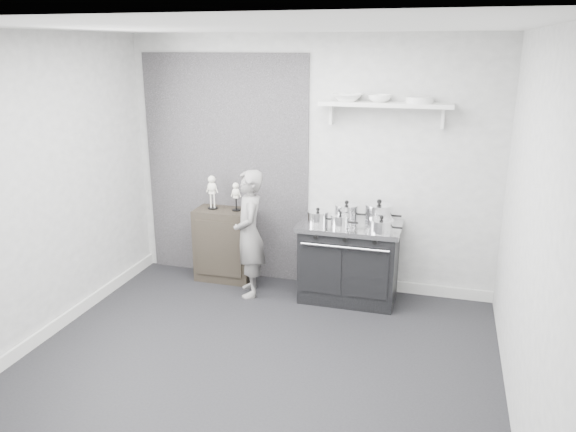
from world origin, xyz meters
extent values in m
plane|color=black|center=(0.00, 0.00, 0.00)|extent=(4.00, 4.00, 0.00)
cube|color=#A2A2A0|center=(0.00, 1.80, 1.35)|extent=(4.00, 0.02, 2.70)
cube|color=#A2A2A0|center=(0.00, -1.80, 1.35)|extent=(4.00, 0.02, 2.70)
cube|color=#A2A2A0|center=(-2.00, 0.00, 1.35)|extent=(0.02, 3.60, 2.70)
cube|color=#A2A2A0|center=(2.00, 0.00, 1.35)|extent=(0.02, 3.60, 2.70)
cube|color=silver|center=(0.00, 0.00, 2.70)|extent=(4.00, 3.60, 0.02)
cube|color=black|center=(-0.95, 1.79, 1.25)|extent=(1.90, 0.02, 2.50)
cube|color=silver|center=(1.00, 1.78, 0.06)|extent=(2.00, 0.03, 0.12)
cube|color=silver|center=(-1.98, 0.00, 0.06)|extent=(0.03, 3.60, 0.12)
cube|color=silver|center=(0.80, 1.67, 2.02)|extent=(1.30, 0.26, 0.04)
cube|color=silver|center=(0.25, 1.74, 1.90)|extent=(0.03, 0.12, 0.20)
cube|color=silver|center=(1.35, 1.74, 1.90)|extent=(0.03, 0.12, 0.20)
cube|color=black|center=(0.53, 1.48, 0.39)|extent=(0.97, 0.58, 0.78)
cube|color=silver|center=(0.53, 1.48, 0.80)|extent=(1.03, 0.62, 0.05)
cube|color=black|center=(0.29, 1.19, 0.41)|extent=(0.41, 0.02, 0.51)
cube|color=black|center=(0.76, 1.19, 0.41)|extent=(0.41, 0.02, 0.51)
cylinder|color=silver|center=(0.53, 1.16, 0.68)|extent=(0.88, 0.02, 0.02)
cylinder|color=black|center=(0.23, 1.17, 0.76)|extent=(0.04, 0.03, 0.04)
cylinder|color=black|center=(0.53, 1.17, 0.76)|extent=(0.04, 0.03, 0.04)
cylinder|color=black|center=(0.82, 1.17, 0.76)|extent=(0.04, 0.03, 0.04)
cube|color=black|center=(-0.92, 1.61, 0.41)|extent=(0.64, 0.37, 0.83)
imported|color=slate|center=(-0.51, 1.30, 0.68)|extent=(0.49, 0.58, 1.36)
cylinder|color=silver|center=(0.20, 1.39, 0.89)|extent=(0.21, 0.21, 0.12)
cylinder|color=silver|center=(0.20, 1.39, 0.95)|extent=(0.22, 0.22, 0.01)
sphere|color=black|center=(0.20, 1.39, 0.98)|extent=(0.04, 0.04, 0.04)
cylinder|color=black|center=(0.35, 1.39, 0.89)|extent=(0.10, 0.02, 0.02)
cylinder|color=silver|center=(0.46, 1.57, 0.91)|extent=(0.24, 0.24, 0.16)
cylinder|color=silver|center=(0.46, 1.57, 0.99)|extent=(0.25, 0.25, 0.02)
sphere|color=black|center=(0.46, 1.57, 1.02)|extent=(0.04, 0.04, 0.04)
cylinder|color=black|center=(0.63, 1.57, 0.91)|extent=(0.10, 0.02, 0.02)
cylinder|color=silver|center=(0.80, 1.56, 0.92)|extent=(0.28, 0.28, 0.19)
cylinder|color=silver|center=(0.80, 1.56, 1.03)|extent=(0.29, 0.29, 0.02)
sphere|color=black|center=(0.80, 1.56, 1.06)|extent=(0.05, 0.05, 0.05)
cylinder|color=black|center=(0.98, 1.56, 0.92)|extent=(0.10, 0.02, 0.02)
cylinder|color=silver|center=(0.86, 1.30, 0.88)|extent=(0.23, 0.23, 0.11)
cylinder|color=silver|center=(0.86, 1.30, 0.95)|extent=(0.24, 0.24, 0.01)
sphere|color=black|center=(0.86, 1.30, 0.97)|extent=(0.04, 0.04, 0.04)
cylinder|color=black|center=(1.01, 1.30, 0.88)|extent=(0.10, 0.02, 0.02)
cylinder|color=silver|center=(0.44, 1.35, 0.88)|extent=(0.19, 0.19, 0.11)
cylinder|color=silver|center=(0.44, 1.35, 0.94)|extent=(0.19, 0.19, 0.01)
sphere|color=black|center=(0.44, 1.35, 0.97)|extent=(0.03, 0.03, 0.03)
cylinder|color=black|center=(0.57, 1.35, 0.88)|extent=(0.10, 0.02, 0.02)
imported|color=white|center=(0.42, 1.67, 2.08)|extent=(0.30, 0.30, 0.07)
imported|color=white|center=(0.74, 1.67, 2.08)|extent=(0.23, 0.23, 0.07)
cylinder|color=silver|center=(1.12, 1.67, 2.07)|extent=(0.27, 0.27, 0.06)
camera|label=1|loc=(1.41, -3.94, 2.58)|focal=35.00mm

